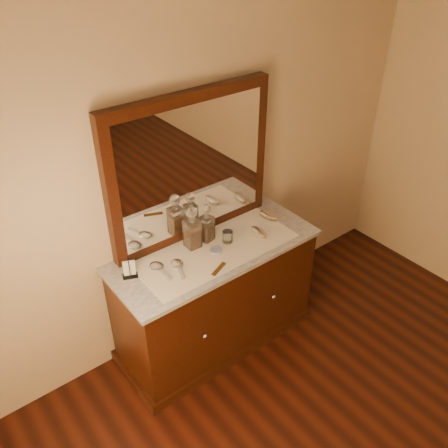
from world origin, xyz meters
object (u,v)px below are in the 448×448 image
at_px(pin_dish, 216,250).
at_px(decanter_left, 192,232).
at_px(napkin_rack, 129,269).
at_px(comb, 219,269).
at_px(hand_mirror_outer, 158,268).
at_px(hand_mirror_inner, 178,265).
at_px(brush_far, 269,216).
at_px(decanter_right, 206,226).
at_px(brush_near, 259,232).
at_px(mirror_frame, 191,168).
at_px(dresser_cabinet, 216,297).

relative_size(pin_dish, decanter_left, 0.26).
bearing_deg(napkin_rack, comb, -31.44).
relative_size(hand_mirror_outer, hand_mirror_inner, 1.02).
bearing_deg(brush_far, decanter_left, 174.16).
height_order(decanter_right, brush_near, decanter_right).
bearing_deg(hand_mirror_inner, napkin_rack, 159.78).
height_order(mirror_frame, hand_mirror_inner, mirror_frame).
relative_size(napkin_rack, brush_near, 0.93).
xyz_separation_m(dresser_cabinet, napkin_rack, (-0.58, 0.09, 0.50)).
distance_m(napkin_rack, decanter_right, 0.60).
height_order(pin_dish, brush_far, brush_far).
xyz_separation_m(mirror_frame, decanter_right, (0.01, -0.13, -0.39)).
xyz_separation_m(comb, hand_mirror_inner, (-0.19, 0.18, 0.00)).
distance_m(dresser_cabinet, hand_mirror_inner, 0.54).
relative_size(dresser_cabinet, mirror_frame, 1.17).
distance_m(dresser_cabinet, comb, 0.50).
relative_size(napkin_rack, brush_far, 0.81).
height_order(dresser_cabinet, comb, comb).
bearing_deg(napkin_rack, brush_far, -2.50).
xyz_separation_m(napkin_rack, decanter_left, (0.48, 0.02, 0.07)).
height_order(comb, hand_mirror_inner, hand_mirror_inner).
height_order(decanter_left, hand_mirror_outer, decanter_left).
bearing_deg(decanter_left, dresser_cabinet, -46.10).
bearing_deg(decanter_right, dresser_cabinet, -97.17).
bearing_deg(hand_mirror_outer, napkin_rack, 164.68).
bearing_deg(brush_near, napkin_rack, 170.22).
distance_m(brush_far, hand_mirror_inner, 0.83).
xyz_separation_m(mirror_frame, brush_near, (0.33, -0.31, -0.48)).
xyz_separation_m(pin_dish, napkin_rack, (-0.57, 0.12, 0.04)).
distance_m(decanter_left, brush_near, 0.48).
bearing_deg(hand_mirror_outer, brush_far, -0.08).
bearing_deg(decanter_right, comb, -112.83).
bearing_deg(decanter_right, brush_far, -7.70).
xyz_separation_m(decanter_left, brush_far, (0.63, -0.06, -0.10)).
bearing_deg(decanter_left, brush_near, -21.78).
xyz_separation_m(mirror_frame, hand_mirror_inner, (-0.30, -0.26, -0.49)).
distance_m(brush_near, hand_mirror_outer, 0.75).
relative_size(comb, decanter_right, 0.51).
bearing_deg(mirror_frame, hand_mirror_inner, -139.57).
bearing_deg(hand_mirror_inner, dresser_cabinet, 2.28).
relative_size(dresser_cabinet, comb, 9.94).
relative_size(dresser_cabinet, brush_far, 8.14).
distance_m(mirror_frame, napkin_rack, 0.75).
height_order(mirror_frame, hand_mirror_outer, mirror_frame).
xyz_separation_m(decanter_right, brush_near, (0.32, -0.18, -0.09)).
bearing_deg(hand_mirror_outer, decanter_left, 11.51).
height_order(comb, hand_mirror_outer, hand_mirror_outer).
bearing_deg(dresser_cabinet, decanter_left, 133.90).
bearing_deg(decanter_left, hand_mirror_outer, -168.49).
bearing_deg(hand_mirror_inner, comb, -44.35).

